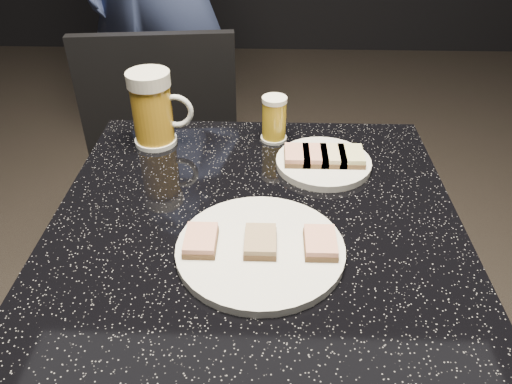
# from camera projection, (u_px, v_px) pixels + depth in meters

# --- Properties ---
(plate_large) EXTENTS (0.26, 0.26, 0.01)m
(plate_large) POSITION_uv_depth(u_px,v_px,m) (260.00, 249.00, 0.78)
(plate_large) COLOR silver
(plate_large) RESTS_ON table
(plate_small) EXTENTS (0.19, 0.19, 0.01)m
(plate_small) POSITION_uv_depth(u_px,v_px,m) (323.00, 163.00, 0.99)
(plate_small) COLOR silver
(plate_small) RESTS_ON table
(table) EXTENTS (0.70, 0.70, 0.75)m
(table) POSITION_uv_depth(u_px,v_px,m) (256.00, 311.00, 1.00)
(table) COLOR black
(table) RESTS_ON floor
(beer_mug) EXTENTS (0.13, 0.09, 0.16)m
(beer_mug) POSITION_uv_depth(u_px,v_px,m) (153.00, 109.00, 1.02)
(beer_mug) COLOR white
(beer_mug) RESTS_ON table
(beer_tumbler) EXTENTS (0.06, 0.06, 0.10)m
(beer_tumbler) POSITION_uv_depth(u_px,v_px,m) (274.00, 119.00, 1.05)
(beer_tumbler) COLOR silver
(beer_tumbler) RESTS_ON table
(chair) EXTENTS (0.47, 0.47, 0.88)m
(chair) POSITION_uv_depth(u_px,v_px,m) (163.00, 185.00, 1.37)
(chair) COLOR black
(chair) RESTS_ON floor
(canapes_on_plate_large) EXTENTS (0.24, 0.07, 0.02)m
(canapes_on_plate_large) POSITION_uv_depth(u_px,v_px,m) (260.00, 242.00, 0.77)
(canapes_on_plate_large) COLOR #4C3521
(canapes_on_plate_large) RESTS_ON plate_large
(canapes_on_plate_small) EXTENTS (0.16, 0.07, 0.02)m
(canapes_on_plate_small) POSITION_uv_depth(u_px,v_px,m) (324.00, 156.00, 0.98)
(canapes_on_plate_small) COLOR #4C3521
(canapes_on_plate_small) RESTS_ON plate_small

